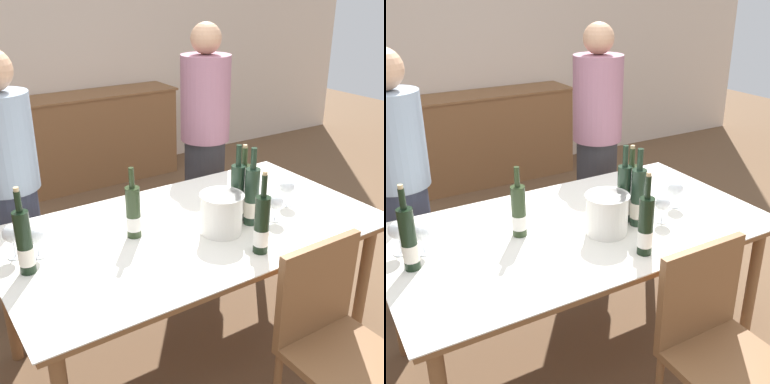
# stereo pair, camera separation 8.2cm
# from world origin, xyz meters

# --- Properties ---
(ground_plane) EXTENTS (12.00, 12.00, 0.00)m
(ground_plane) POSITION_xyz_m (0.00, 0.00, 0.00)
(ground_plane) COLOR brown
(back_wall) EXTENTS (8.00, 0.10, 2.80)m
(back_wall) POSITION_xyz_m (0.00, 2.84, 1.40)
(back_wall) COLOR beige
(back_wall) RESTS_ON ground_plane
(sideboard_cabinet) EXTENTS (1.60, 0.46, 0.87)m
(sideboard_cabinet) POSITION_xyz_m (0.54, 2.55, 0.44)
(sideboard_cabinet) COLOR brown
(sideboard_cabinet) RESTS_ON ground_plane
(dining_table) EXTENTS (1.85, 1.03, 0.73)m
(dining_table) POSITION_xyz_m (0.00, 0.00, 0.67)
(dining_table) COLOR brown
(dining_table) RESTS_ON ground_plane
(ice_bucket) EXTENTS (0.21, 0.21, 0.19)m
(ice_bucket) POSITION_xyz_m (0.08, -0.13, 0.84)
(ice_bucket) COLOR white
(ice_bucket) RESTS_ON dining_table
(wine_bottle_0) EXTENTS (0.07, 0.07, 0.38)m
(wine_bottle_0) POSITION_xyz_m (0.12, -0.37, 0.86)
(wine_bottle_0) COLOR black
(wine_bottle_0) RESTS_ON dining_table
(wine_bottle_1) EXTENTS (0.07, 0.07, 0.38)m
(wine_bottle_1) POSITION_xyz_m (-0.78, 0.02, 0.86)
(wine_bottle_1) COLOR black
(wine_bottle_1) RESTS_ON dining_table
(wine_bottle_2) EXTENTS (0.07, 0.07, 0.39)m
(wine_bottle_2) POSITION_xyz_m (0.26, -0.13, 0.87)
(wine_bottle_2) COLOR #1E3323
(wine_bottle_2) RESTS_ON dining_table
(wine_bottle_3) EXTENTS (0.07, 0.07, 0.34)m
(wine_bottle_3) POSITION_xyz_m (-0.28, 0.06, 0.85)
(wine_bottle_3) COLOR #28381E
(wine_bottle_3) RESTS_ON dining_table
(wine_bottle_4) EXTENTS (0.07, 0.07, 0.39)m
(wine_bottle_4) POSITION_xyz_m (0.22, -0.06, 0.87)
(wine_bottle_4) COLOR #1E3323
(wine_bottle_4) RESTS_ON dining_table
(wine_bottle_5) EXTENTS (0.07, 0.07, 0.37)m
(wine_bottle_5) POSITION_xyz_m (0.30, -0.01, 0.86)
(wine_bottle_5) COLOR #28381E
(wine_bottle_5) RESTS_ON dining_table
(wine_glass_0) EXTENTS (0.08, 0.08, 0.14)m
(wine_glass_0) POSITION_xyz_m (-0.71, 0.12, 0.83)
(wine_glass_0) COLOR white
(wine_glass_0) RESTS_ON dining_table
(wine_glass_1) EXTENTS (0.08, 0.08, 0.14)m
(wine_glass_1) POSITION_xyz_m (0.56, -0.06, 0.83)
(wine_glass_1) COLOR white
(wine_glass_1) RESTS_ON dining_table
(wine_glass_2) EXTENTS (0.08, 0.08, 0.16)m
(wine_glass_2) POSITION_xyz_m (-0.80, 0.17, 0.84)
(wine_glass_2) COLOR white
(wine_glass_2) RESTS_ON dining_table
(wine_glass_3) EXTENTS (0.08, 0.08, 0.14)m
(wine_glass_3) POSITION_xyz_m (0.38, -0.17, 0.83)
(wine_glass_3) COLOR white
(wine_glass_3) RESTS_ON dining_table
(chair_near_front) EXTENTS (0.42, 0.42, 0.88)m
(chair_near_front) POSITION_xyz_m (0.20, -0.74, 0.50)
(chair_near_front) COLOR brown
(chair_near_front) RESTS_ON ground_plane
(person_host) EXTENTS (0.33, 0.33, 1.54)m
(person_host) POSITION_xyz_m (-0.67, 0.78, 0.77)
(person_host) COLOR #383F56
(person_host) RESTS_ON ground_plane
(person_guest_left) EXTENTS (0.33, 0.33, 1.61)m
(person_guest_left) POSITION_xyz_m (0.65, 0.85, 0.80)
(person_guest_left) COLOR #2D2D33
(person_guest_left) RESTS_ON ground_plane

